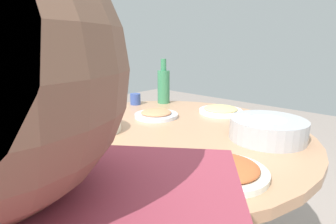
% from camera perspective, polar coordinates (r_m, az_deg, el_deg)
% --- Properties ---
extents(round_dining_table, '(1.18, 1.18, 0.76)m').
position_cam_1_polar(round_dining_table, '(1.14, -0.97, -8.70)').
color(round_dining_table, '#99999E').
rests_on(round_dining_table, ground).
extents(rice_bowl, '(0.28, 0.28, 0.09)m').
position_cam_1_polar(rice_bowl, '(1.06, 20.45, -3.33)').
color(rice_bowl, '#B2B5BA').
rests_on(rice_bowl, round_dining_table).
extents(soup_bowl, '(0.28, 0.28, 0.06)m').
position_cam_1_polar(soup_bowl, '(1.14, -16.95, -2.49)').
color(soup_bowl, white).
rests_on(soup_bowl, round_dining_table).
extents(dish_tofu_braise, '(0.23, 0.23, 0.04)m').
position_cam_1_polar(dish_tofu_braise, '(0.76, 12.17, -11.93)').
color(dish_tofu_braise, white).
rests_on(dish_tofu_braise, round_dining_table).
extents(dish_eggplant, '(0.22, 0.22, 0.04)m').
position_cam_1_polar(dish_eggplant, '(0.86, -22.53, -9.50)').
color(dish_eggplant, white).
rests_on(dish_eggplant, round_dining_table).
extents(dish_noodles, '(0.22, 0.22, 0.04)m').
position_cam_1_polar(dish_noodles, '(1.40, 11.16, 0.41)').
color(dish_noodles, white).
rests_on(dish_noodles, round_dining_table).
extents(dish_shrimp, '(0.21, 0.21, 0.04)m').
position_cam_1_polar(dish_shrimp, '(1.30, -2.53, -0.44)').
color(dish_shrimp, silver).
rests_on(dish_shrimp, round_dining_table).
extents(green_bottle, '(0.07, 0.07, 0.26)m').
position_cam_1_polar(green_bottle, '(1.60, -0.95, 5.69)').
color(green_bottle, '#378055').
rests_on(green_bottle, round_dining_table).
extents(tea_cup_near, '(0.07, 0.07, 0.05)m').
position_cam_1_polar(tea_cup_near, '(1.42, -15.46, 0.78)').
color(tea_cup_near, '#32529B').
rests_on(tea_cup_near, round_dining_table).
extents(tea_cup_far, '(0.06, 0.06, 0.06)m').
position_cam_1_polar(tea_cup_far, '(1.58, -6.98, 2.76)').
color(tea_cup_far, '#374F9A').
rests_on(tea_cup_far, round_dining_table).
extents(tea_cup_side, '(0.06, 0.06, 0.06)m').
position_cam_1_polar(tea_cup_side, '(0.68, -8.85, -13.51)').
color(tea_cup_side, white).
rests_on(tea_cup_side, round_dining_table).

